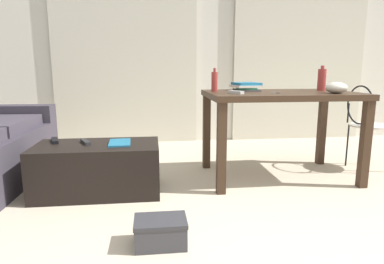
# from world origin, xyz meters

# --- Properties ---
(ground_plane) EXTENTS (7.86, 7.86, 0.00)m
(ground_plane) POSITION_xyz_m (0.00, 1.24, 0.00)
(ground_plane) COLOR beige
(wall_back) EXTENTS (6.20, 0.10, 2.56)m
(wall_back) POSITION_xyz_m (0.00, 3.27, 1.28)
(wall_back) COLOR silver
(wall_back) RESTS_ON ground
(curtains) EXTENTS (4.23, 0.03, 2.21)m
(curtains) POSITION_xyz_m (0.00, 3.19, 1.10)
(curtains) COLOR beige
(curtains) RESTS_ON ground
(coffee_table) EXTENTS (0.98, 0.52, 0.40)m
(coffee_table) POSITION_xyz_m (-1.30, 1.32, 0.20)
(coffee_table) COLOR black
(coffee_table) RESTS_ON ground
(craft_table) EXTENTS (1.32, 0.83, 0.79)m
(craft_table) POSITION_xyz_m (0.29, 1.54, 0.68)
(craft_table) COLOR #382619
(craft_table) RESTS_ON ground
(wire_chair) EXTENTS (0.38, 0.39, 0.84)m
(wire_chair) POSITION_xyz_m (1.20, 1.66, 0.52)
(wire_chair) COLOR silver
(wire_chair) RESTS_ON ground
(bottle_near) EXTENTS (0.08, 0.08, 0.23)m
(bottle_near) POSITION_xyz_m (0.74, 1.68, 0.89)
(bottle_near) COLOR #99332D
(bottle_near) RESTS_ON craft_table
(bottle_far) EXTENTS (0.06, 0.06, 0.21)m
(bottle_far) POSITION_xyz_m (-0.29, 1.67, 0.88)
(bottle_far) COLOR #99332D
(bottle_far) RESTS_ON craft_table
(bowl) EXTENTS (0.18, 0.18, 0.10)m
(bowl) POSITION_xyz_m (0.68, 1.31, 0.83)
(bowl) COLOR beige
(bowl) RESTS_ON craft_table
(book_stack) EXTENTS (0.25, 0.31, 0.08)m
(book_stack) POSITION_xyz_m (0.01, 1.72, 0.83)
(book_stack) COLOR #4C4C51
(book_stack) RESTS_ON craft_table
(tv_remote_on_table) EXTENTS (0.12, 0.16, 0.02)m
(tv_remote_on_table) POSITION_xyz_m (-0.17, 1.38, 0.80)
(tv_remote_on_table) COLOR #B7B7B2
(tv_remote_on_table) RESTS_ON craft_table
(scissors) EXTENTS (0.05, 0.11, 0.00)m
(scissors) POSITION_xyz_m (0.20, 1.41, 0.79)
(scissors) COLOR #9EA0A5
(scissors) RESTS_ON craft_table
(tv_remote_primary) EXTENTS (0.10, 0.19, 0.03)m
(tv_remote_primary) POSITION_xyz_m (-1.66, 1.45, 0.41)
(tv_remote_primary) COLOR black
(tv_remote_primary) RESTS_ON coffee_table
(tv_remote_secondary) EXTENTS (0.11, 0.17, 0.02)m
(tv_remote_secondary) POSITION_xyz_m (-1.40, 1.37, 0.41)
(tv_remote_secondary) COLOR #232326
(tv_remote_secondary) RESTS_ON coffee_table
(magazine) EXTENTS (0.18, 0.28, 0.01)m
(magazine) POSITION_xyz_m (-1.12, 1.33, 0.41)
(magazine) COLOR #1E668C
(magazine) RESTS_ON coffee_table
(shoebox) EXTENTS (0.30, 0.21, 0.16)m
(shoebox) POSITION_xyz_m (-0.83, 0.43, 0.08)
(shoebox) COLOR #38383D
(shoebox) RESTS_ON ground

